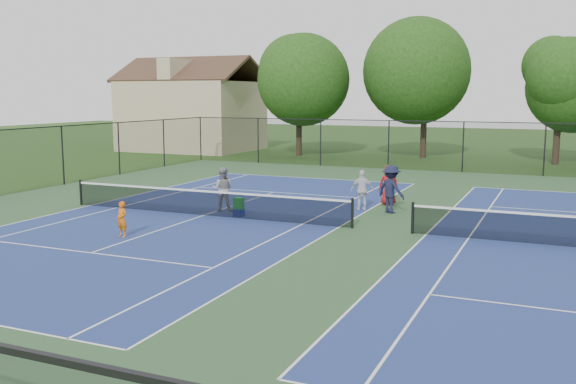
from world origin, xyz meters
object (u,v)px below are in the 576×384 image
at_px(child_player, 122,219).
at_px(bystander_c, 389,185).
at_px(ball_hopper, 239,203).
at_px(ball_crate, 239,213).
at_px(tree_back_c, 560,81).
at_px(tree_back_a, 299,75).
at_px(clapboard_house, 192,113).
at_px(instructor, 223,189).
at_px(bystander_b, 391,189).
at_px(tree_back_b, 426,66).
at_px(bystander_a, 362,190).

height_order(child_player, bystander_c, bystander_c).
distance_m(bystander_c, ball_hopper, 6.63).
bearing_deg(ball_crate, tree_back_c, 66.51).
bearing_deg(tree_back_a, clapboard_house, 174.29).
bearing_deg(instructor, bystander_b, -178.60).
xyz_separation_m(instructor, bystander_c, (5.67, 4.06, -0.03)).
height_order(clapboard_house, instructor, clapboard_house).
height_order(tree_back_b, ball_hopper, tree_back_b).
height_order(instructor, bystander_a, instructor).
relative_size(child_player, ball_hopper, 2.70).
relative_size(clapboard_house, ball_crate, 28.62).
xyz_separation_m(tree_back_c, clapboard_house, (-28.00, -0.00, -2.39)).
relative_size(tree_back_c, instructor, 4.77).
xyz_separation_m(bystander_a, bystander_c, (0.67, 1.58, 0.04)).
xyz_separation_m(child_player, instructor, (0.72, 5.40, 0.29)).
bearing_deg(tree_back_a, child_player, -79.03).
distance_m(instructor, bystander_c, 6.97).
bearing_deg(bystander_b, bystander_a, 15.89).
xyz_separation_m(tree_back_a, tree_back_b, (9.00, 2.00, 0.56)).
bearing_deg(tree_back_b, tree_back_a, -167.47).
relative_size(tree_back_c, bystander_b, 4.45).
xyz_separation_m(tree_back_c, ball_hopper, (-10.69, -24.60, -4.97)).
relative_size(tree_back_b, clapboard_house, 0.93).
distance_m(tree_back_b, ball_hopper, 26.37).
height_order(bystander_b, bystander_c, bystander_b).
distance_m(child_player, ball_crate, 5.02).
bearing_deg(child_player, bystander_a, 69.75).
relative_size(child_player, bystander_b, 0.62).
height_order(tree_back_a, ball_crate, tree_back_a).
xyz_separation_m(bystander_c, ball_crate, (-4.56, -4.80, -0.70)).
distance_m(tree_back_a, tree_back_b, 9.24).
xyz_separation_m(tree_back_b, tree_back_c, (9.00, -1.00, -1.11)).
relative_size(tree_back_b, ball_crate, 26.58).
bearing_deg(ball_hopper, bystander_a, 39.68).
xyz_separation_m(child_player, bystander_a, (5.72, 7.88, 0.22)).
distance_m(clapboard_house, child_player, 33.19).
xyz_separation_m(bystander_b, bystander_c, (-0.57, 1.81, -0.10)).
bearing_deg(bystander_b, child_player, 74.33).
relative_size(bystander_c, ball_crate, 4.49).
distance_m(child_player, bystander_c, 11.42).
distance_m(bystander_a, ball_hopper, 5.07).
distance_m(bystander_b, ball_hopper, 5.95).
bearing_deg(bystander_c, bystander_b, 89.52).
bearing_deg(tree_back_a, bystander_a, -61.20).
relative_size(bystander_c, ball_hopper, 3.89).
bearing_deg(ball_hopper, instructor, 146.06).
relative_size(tree_back_a, child_player, 7.80).
relative_size(clapboard_house, bystander_a, 6.69).
xyz_separation_m(tree_back_b, bystander_a, (2.20, -22.37, -5.79)).
xyz_separation_m(bystander_b, ball_crate, (-5.13, -2.99, -0.80)).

